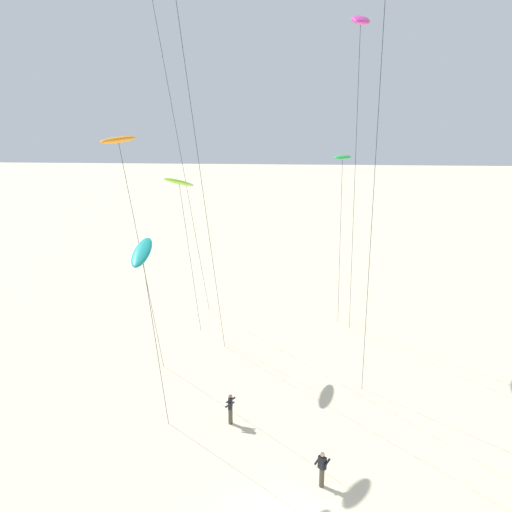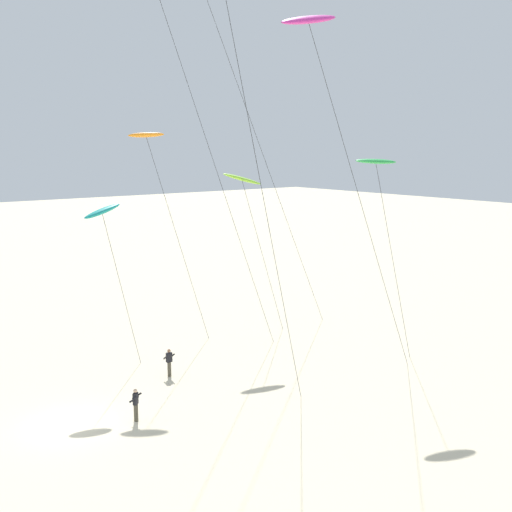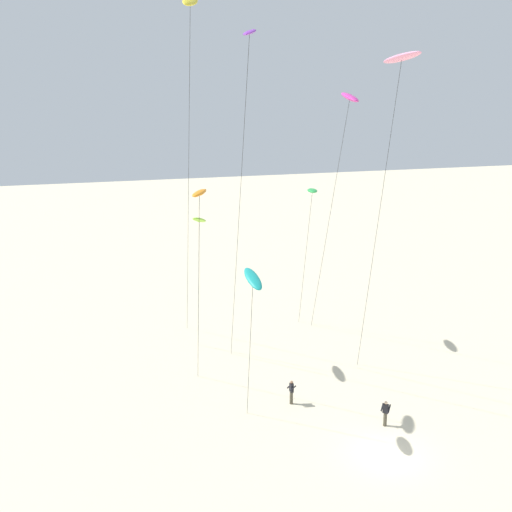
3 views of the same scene
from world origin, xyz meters
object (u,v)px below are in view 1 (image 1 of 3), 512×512
Objects in this scene: kite_orange at (119,143)px; kite_flyer_middle at (230,408)px; kite_teal at (142,253)px; kite_green at (342,158)px; kite_magenta at (361,22)px; kite_flyer_nearest at (322,468)px; kite_lime at (179,183)px.

kite_orange reaches higher than kite_flyer_middle.
kite_green is at bearing 53.56° from kite_teal.
kite_teal is at bearing -142.68° from kite_magenta.
kite_green is 1.25× the size of kite_teal.
kite_flyer_nearest is at bearing -96.32° from kite_green.
kite_lime is 0.92× the size of kite_green.
kite_magenta is 9.14m from kite_green.
kite_magenta is 13.40m from kite_orange.
kite_magenta reaches higher than kite_teal.
kite_lime is at bearing 115.11° from kite_flyer_middle.
kite_green is 16.34m from kite_teal.
kite_teal is 9.66m from kite_flyer_middle.
kite_flyer_nearest is (-1.68, -15.19, -11.58)m from kite_green.
kite_lime is at bearing 162.16° from kite_magenta.
kite_flyer_nearest is (-1.79, -9.62, -18.83)m from kite_magenta.
kite_teal is (0.47, -10.64, -1.50)m from kite_lime.
kite_lime is at bearing 92.52° from kite_teal.
kite_flyer_middle is (-6.10, -10.70, -11.58)m from kite_green.
kite_orange is at bearing -164.63° from kite_magenta.
kite_green is 7.64× the size of kite_flyer_nearest.
kite_teal reaches higher than kite_flyer_nearest.
kite_flyer_nearest is (7.88, -2.25, -8.73)m from kite_teal.
kite_green is 7.64× the size of kite_flyer_middle.
kite_teal is (-9.67, -7.37, -10.10)m from kite_magenta.
kite_lime reaches higher than kite_flyer_nearest.
kite_green is (11.57, 8.78, -1.53)m from kite_orange.
kite_orange is at bearing 160.73° from kite_flyer_middle.
kite_orange is 17.63m from kite_flyer_nearest.
kite_teal is at bearing -64.24° from kite_orange.
kite_magenta is 15.81m from kite_teal.
kite_magenta is 1.60× the size of kite_green.
kite_flyer_nearest is 1.00× the size of kite_flyer_middle.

